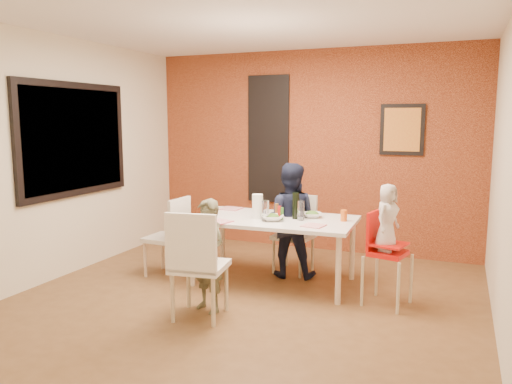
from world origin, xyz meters
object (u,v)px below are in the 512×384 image
at_px(high_chair, 384,249).
at_px(child_near, 208,256).
at_px(child_far, 289,220).
at_px(chair_near, 196,260).
at_px(chair_left, 172,232).
at_px(paper_towel_roll, 258,206).
at_px(wine_bottle, 296,206).
at_px(chair_far, 297,229).
at_px(toddler, 387,218).
at_px(dining_table, 274,224).

height_order(high_chair, child_near, child_near).
bearing_deg(child_far, chair_near, 66.80).
bearing_deg(chair_left, paper_towel_roll, 99.20).
distance_m(child_near, wine_bottle, 1.21).
xyz_separation_m(chair_far, toddler, (1.13, -0.73, 0.36)).
relative_size(dining_table, chair_near, 1.78).
bearing_deg(paper_towel_roll, chair_left, -172.36).
height_order(chair_far, paper_towel_roll, paper_towel_roll).
bearing_deg(toddler, chair_left, 110.72).
height_order(chair_far, wine_bottle, wine_bottle).
height_order(dining_table, high_chair, high_chair).
relative_size(toddler, wine_bottle, 2.28).
xyz_separation_m(child_near, wine_bottle, (0.51, 1.05, 0.33)).
xyz_separation_m(chair_near, chair_left, (-0.89, 1.02, -0.05)).
relative_size(chair_far, chair_left, 0.99).
xyz_separation_m(chair_far, wine_bottle, (0.14, -0.48, 0.36)).
xyz_separation_m(chair_left, child_far, (1.23, 0.51, 0.14)).
bearing_deg(paper_towel_roll, dining_table, 26.88).
height_order(chair_near, high_chair, chair_near).
bearing_deg(chair_far, chair_near, -93.66).
distance_m(chair_left, wine_bottle, 1.45).
distance_m(chair_far, toddler, 1.39).
distance_m(dining_table, paper_towel_roll, 0.26).
xyz_separation_m(child_near, child_far, (0.36, 1.28, 0.12)).
distance_m(high_chair, wine_bottle, 1.05).
height_order(chair_left, high_chair, same).
relative_size(chair_left, toddler, 1.40).
bearing_deg(dining_table, high_chair, -8.91).
height_order(dining_table, chair_near, chair_near).
xyz_separation_m(chair_far, high_chair, (1.11, -0.72, 0.04)).
bearing_deg(dining_table, toddler, -9.21).
xyz_separation_m(high_chair, wine_bottle, (-0.97, 0.25, 0.32)).
relative_size(chair_left, high_chair, 1.00).
height_order(chair_left, child_far, child_far).
bearing_deg(child_far, dining_table, 64.70).
height_order(dining_table, wine_bottle, wine_bottle).
height_order(toddler, wine_bottle, toddler).
relative_size(child_near, toddler, 1.64).
bearing_deg(high_chair, chair_left, 104.07).
bearing_deg(chair_far, toddler, -25.05).
distance_m(child_near, child_far, 1.34).
height_order(chair_near, child_far, child_far).
relative_size(high_chair, child_near, 0.86).
relative_size(dining_table, child_far, 1.36).
xyz_separation_m(chair_near, toddler, (1.49, 1.04, 0.30)).
distance_m(high_chair, child_near, 1.68).
distance_m(chair_near, toddler, 1.84).
distance_m(chair_far, high_chair, 1.32).
xyz_separation_m(dining_table, chair_left, (-1.16, -0.21, -0.15)).
bearing_deg(high_chair, chair_near, 138.97).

